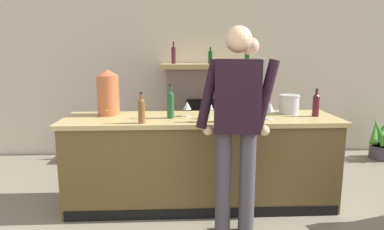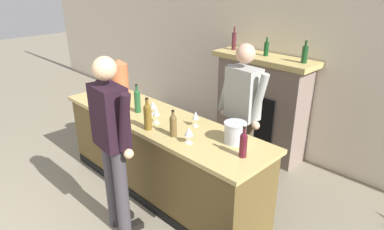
% 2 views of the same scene
% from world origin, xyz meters
% --- Properties ---
extents(wall_back_panel, '(12.00, 0.07, 2.75)m').
position_xyz_m(wall_back_panel, '(0.00, 4.42, 1.38)').
color(wall_back_panel, beige).
rests_on(wall_back_panel, ground_plane).
extents(bar_counter, '(2.79, 0.75, 0.94)m').
position_xyz_m(bar_counter, '(0.02, 2.50, 0.47)').
color(bar_counter, brown).
rests_on(bar_counter, ground_plane).
extents(fireplace_stone, '(1.42, 0.52, 1.74)m').
position_xyz_m(fireplace_stone, '(0.27, 4.16, 0.72)').
color(fireplace_stone, '#7C695F').
rests_on(fireplace_stone, ground_plane).
extents(potted_plant_corner, '(0.49, 0.48, 0.64)m').
position_xyz_m(potted_plant_corner, '(2.86, 3.90, 0.26)').
color(potted_plant_corner, '#49424A').
rests_on(potted_plant_corner, ground_plane).
extents(person_customer, '(0.66, 0.33, 1.79)m').
position_xyz_m(person_customer, '(0.25, 1.77, 1.00)').
color(person_customer, '#403B41').
rests_on(person_customer, ground_plane).
extents(person_bartender, '(0.66, 0.32, 1.76)m').
position_xyz_m(person_bartender, '(0.65, 3.18, 0.98)').
color(person_bartender, '#483B2D').
rests_on(person_bartender, ground_plane).
extents(copper_dispenser, '(0.23, 0.27, 0.48)m').
position_xyz_m(copper_dispenser, '(-0.94, 2.67, 1.18)').
color(copper_dispenser, '#C16139').
rests_on(copper_dispenser, bar_counter).
extents(ice_bucket_steel, '(0.22, 0.22, 0.20)m').
position_xyz_m(ice_bucket_steel, '(0.97, 2.65, 1.04)').
color(ice_bucket_steel, silver).
rests_on(ice_bucket_steel, bar_counter).
extents(wine_bottle_port_short, '(0.07, 0.07, 0.34)m').
position_xyz_m(wine_bottle_port_short, '(-0.29, 2.46, 1.09)').
color(wine_bottle_port_short, '#20522C').
rests_on(wine_bottle_port_short, bar_counter).
extents(wine_bottle_riesling_slim, '(0.07, 0.07, 0.29)m').
position_xyz_m(wine_bottle_riesling_slim, '(1.20, 2.49, 1.07)').
color(wine_bottle_riesling_slim, '#4E1420').
rests_on(wine_bottle_riesling_slim, bar_counter).
extents(wine_bottle_chardonnay_pale, '(0.07, 0.07, 0.29)m').
position_xyz_m(wine_bottle_chardonnay_pale, '(-0.56, 2.23, 1.07)').
color(wine_bottle_chardonnay_pale, brown).
rests_on(wine_bottle_chardonnay_pale, bar_counter).
extents(wine_bottle_burgundy_dark, '(0.07, 0.07, 0.27)m').
position_xyz_m(wine_bottle_burgundy_dark, '(0.46, 2.33, 1.06)').
color(wine_bottle_burgundy_dark, brown).
rests_on(wine_bottle_burgundy_dark, bar_counter).
extents(wine_bottle_cabernet_heavy, '(0.08, 0.08, 0.34)m').
position_xyz_m(wine_bottle_cabernet_heavy, '(0.16, 2.26, 1.09)').
color(wine_bottle_cabernet_heavy, brown).
rests_on(wine_bottle_cabernet_heavy, bar_counter).
extents(wine_glass_near_bucket, '(0.09, 0.09, 0.15)m').
position_xyz_m(wine_glass_near_bucket, '(-0.12, 2.55, 1.04)').
color(wine_glass_near_bucket, silver).
rests_on(wine_glass_near_bucket, bar_counter).
extents(wine_glass_back_row, '(0.07, 0.07, 0.17)m').
position_xyz_m(wine_glass_back_row, '(0.45, 2.65, 1.05)').
color(wine_glass_back_row, silver).
rests_on(wine_glass_back_row, bar_counter).
extents(wine_glass_front_left, '(0.08, 0.08, 0.16)m').
position_xyz_m(wine_glass_front_left, '(0.68, 2.33, 1.05)').
color(wine_glass_front_left, silver).
rests_on(wine_glass_front_left, bar_counter).
extents(wine_glass_front_right, '(0.07, 0.07, 0.17)m').
position_xyz_m(wine_glass_front_right, '(0.10, 2.42, 1.06)').
color(wine_glass_front_right, silver).
rests_on(wine_glass_front_right, bar_counter).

